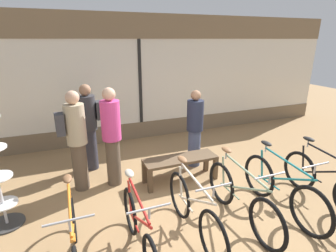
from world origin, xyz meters
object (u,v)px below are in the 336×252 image
at_px(bicycle_far_right, 324,182).
at_px(display_bench, 180,162).
at_px(customer_near_bench, 111,134).
at_px(bicycle_far_left, 74,240).
at_px(bicycle_center_right, 241,199).
at_px(bicycle_right, 281,189).
at_px(bicycle_center_left, 194,211).
at_px(customer_by_window, 195,127).
at_px(customer_mid_floor, 76,138).
at_px(bicycle_left, 139,231).
at_px(customer_near_rack, 89,125).

bearing_deg(bicycle_far_right, display_bench, 141.99).
xyz_separation_m(bicycle_far_right, customer_near_bench, (-3.09, 1.87, 0.61)).
bearing_deg(bicycle_far_left, display_bench, 35.24).
distance_m(bicycle_center_right, bicycle_right, 0.72).
xyz_separation_m(bicycle_center_left, customer_by_window, (0.98, 1.93, 0.46)).
bearing_deg(bicycle_right, bicycle_far_right, -3.56).
distance_m(customer_by_window, customer_mid_floor, 2.34).
distance_m(bicycle_far_left, display_bench, 2.40).
height_order(bicycle_left, bicycle_far_right, bicycle_far_right).
bearing_deg(bicycle_center_left, bicycle_center_right, 1.58).
distance_m(bicycle_far_left, bicycle_left, 0.75).
relative_size(bicycle_right, customer_mid_floor, 0.99).
relative_size(customer_near_rack, customer_mid_floor, 0.99).
bearing_deg(bicycle_right, bicycle_left, -178.43).
xyz_separation_m(display_bench, customer_near_rack, (-1.50, 1.15, 0.57)).
relative_size(bicycle_left, customer_near_rack, 0.93).
bearing_deg(bicycle_center_left, customer_by_window, 63.15).
bearing_deg(customer_by_window, bicycle_center_right, -96.09).
distance_m(bicycle_far_left, customer_near_bench, 2.02).
distance_m(bicycle_far_right, customer_near_rack, 4.34).
bearing_deg(bicycle_far_right, customer_by_window, 124.29).
relative_size(bicycle_center_left, bicycle_far_right, 1.00).
bearing_deg(display_bench, customer_mid_floor, 167.28).
bearing_deg(customer_mid_floor, display_bench, -12.72).
bearing_deg(customer_by_window, bicycle_far_right, -55.71).
bearing_deg(customer_by_window, bicycle_center_left, -116.85).
relative_size(bicycle_right, bicycle_far_right, 1.05).
relative_size(bicycle_center_left, display_bench, 1.21).
distance_m(bicycle_center_left, bicycle_far_right, 2.34).
bearing_deg(bicycle_center_left, bicycle_far_right, -1.59).
height_order(bicycle_far_left, customer_near_bench, customer_near_bench).
relative_size(bicycle_far_right, customer_by_window, 1.04).
relative_size(bicycle_far_left, bicycle_right, 0.96).
xyz_separation_m(bicycle_far_left, customer_by_window, (2.50, 1.89, 0.47)).
bearing_deg(bicycle_right, bicycle_center_right, 177.31).
xyz_separation_m(bicycle_far_right, customer_near_rack, (-3.40, 2.63, 0.58)).
height_order(bicycle_far_left, customer_mid_floor, customer_mid_floor).
distance_m(customer_near_rack, customer_mid_floor, 0.80).
distance_m(bicycle_center_left, customer_by_window, 2.21).
height_order(bicycle_center_right, customer_mid_floor, customer_mid_floor).
bearing_deg(customer_near_rack, display_bench, -37.41).
distance_m(bicycle_right, customer_mid_floor, 3.45).
relative_size(bicycle_center_right, customer_by_window, 1.09).
distance_m(bicycle_center_right, customer_near_rack, 3.19).
bearing_deg(customer_near_rack, customer_mid_floor, -111.54).
xyz_separation_m(bicycle_center_left, customer_mid_floor, (-1.36, 1.83, 0.58)).
distance_m(bicycle_right, bicycle_far_right, 0.84).
bearing_deg(bicycle_center_right, bicycle_left, -176.46).
bearing_deg(customer_by_window, bicycle_far_left, -142.90).
bearing_deg(bicycle_far_right, customer_near_bench, 148.88).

